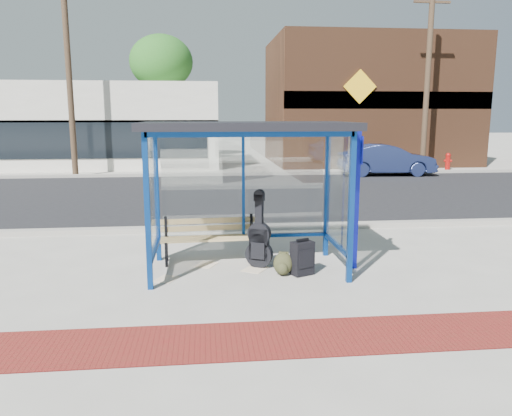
{
  "coord_description": "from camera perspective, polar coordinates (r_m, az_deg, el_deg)",
  "views": [
    {
      "loc": [
        -0.68,
        -7.89,
        2.53
      ],
      "look_at": [
        0.17,
        0.2,
        1.01
      ],
      "focal_mm": 35.0,
      "sensor_mm": 36.0,
      "label": 1
    }
  ],
  "objects": [
    {
      "name": "utility_pole_west",
      "position": [
        22.0,
        -20.59,
        14.06
      ],
      "size": [
        1.6,
        0.24,
        8.0
      ],
      "color": "#4C3826",
      "rests_on": "ground"
    },
    {
      "name": "storefront_brown",
      "position": [
        27.78,
        12.5,
        11.75
      ],
      "size": [
        10.0,
        7.08,
        6.4
      ],
      "color": "#59331E",
      "rests_on": "ground"
    },
    {
      "name": "far_sidewalk",
      "position": [
        23.04,
        -4.25,
        4.29
      ],
      "size": [
        60.0,
        4.0,
        0.01
      ],
      "primitive_type": "cube",
      "color": "#B2ADA0",
      "rests_on": "ground"
    },
    {
      "name": "ground",
      "position": [
        8.31,
        -1.0,
        -7.12
      ],
      "size": [
        120.0,
        120.0,
        0.0
      ],
      "primitive_type": "plane",
      "color": "#B2ADA0",
      "rests_on": "ground"
    },
    {
      "name": "curb_near",
      "position": [
        11.09,
        -2.31,
        -2.28
      ],
      "size": [
        60.0,
        0.25,
        0.12
      ],
      "primitive_type": "cube",
      "color": "gray",
      "rests_on": "ground"
    },
    {
      "name": "bus_shelter",
      "position": [
        8.0,
        -1.1,
        7.3
      ],
      "size": [
        3.3,
        1.8,
        2.42
      ],
      "color": "navy",
      "rests_on": "ground"
    },
    {
      "name": "storefront_white",
      "position": [
        27.19,
        -24.08,
        8.58
      ],
      "size": [
        18.0,
        6.04,
        4.0
      ],
      "color": "silver",
      "rests_on": "ground"
    },
    {
      "name": "newspaper_a",
      "position": [
        8.0,
        -10.21,
        -8.0
      ],
      "size": [
        0.43,
        0.47,
        0.01
      ],
      "primitive_type": "cube",
      "rotation": [
        0.0,
        0.0,
        1.11
      ],
      "color": "white",
      "rests_on": "ground"
    },
    {
      "name": "sign_post",
      "position": [
        8.3,
        11.56,
        2.08
      ],
      "size": [
        0.12,
        0.29,
        2.37
      ],
      "rotation": [
        0.0,
        0.0,
        -0.2
      ],
      "color": "#0D1598",
      "rests_on": "ground"
    },
    {
      "name": "tree_right",
      "position": [
        32.8,
        18.42,
        15.2
      ],
      "size": [
        3.6,
        3.6,
        7.03
      ],
      "color": "#4C3826",
      "rests_on": "ground"
    },
    {
      "name": "curb_far",
      "position": [
        21.15,
        -4.1,
        3.87
      ],
      "size": [
        60.0,
        0.25,
        0.12
      ],
      "primitive_type": "cube",
      "color": "gray",
      "rests_on": "ground"
    },
    {
      "name": "guitar_bag",
      "position": [
        8.35,
        0.37,
        -3.79
      ],
      "size": [
        0.47,
        0.31,
        1.25
      ],
      "rotation": [
        0.0,
        0.0,
        -0.43
      ],
      "color": "black",
      "rests_on": "ground"
    },
    {
      "name": "tree_mid",
      "position": [
        30.12,
        -10.78,
        16.0
      ],
      "size": [
        3.6,
        3.6,
        7.03
      ],
      "color": "#4C3826",
      "rests_on": "ground"
    },
    {
      "name": "newspaper_c",
      "position": [
        8.64,
        -5.69,
        -6.47
      ],
      "size": [
        0.44,
        0.47,
        0.01
      ],
      "primitive_type": "cube",
      "rotation": [
        0.0,
        0.0,
        1.11
      ],
      "color": "white",
      "rests_on": "ground"
    },
    {
      "name": "newspaper_b",
      "position": [
        8.36,
        -0.1,
        -7.0
      ],
      "size": [
        0.51,
        0.53,
        0.01
      ],
      "primitive_type": "cube",
      "rotation": [
        0.0,
        0.0,
        1.0
      ],
      "color": "white",
      "rests_on": "ground"
    },
    {
      "name": "utility_pole_east",
      "position": [
        23.44,
        19.02,
        13.91
      ],
      "size": [
        1.6,
        0.24,
        8.0
      ],
      "color": "#4C3826",
      "rests_on": "ground"
    },
    {
      "name": "brick_paver_strip",
      "position": [
        5.9,
        1.26,
        -14.75
      ],
      "size": [
        60.0,
        1.0,
        0.01
      ],
      "primitive_type": "cube",
      "color": "maroon",
      "rests_on": "ground"
    },
    {
      "name": "street_asphalt",
      "position": [
        16.1,
        -3.48,
        1.55
      ],
      "size": [
        60.0,
        10.0,
        0.0
      ],
      "primitive_type": "cube",
      "color": "black",
      "rests_on": "ground"
    },
    {
      "name": "parked_car",
      "position": [
        21.88,
        14.68,
        5.35
      ],
      "size": [
        4.04,
        1.59,
        1.31
      ],
      "primitive_type": "imported",
      "rotation": [
        0.0,
        0.0,
        1.52
      ],
      "color": "#1C264F",
      "rests_on": "ground"
    },
    {
      "name": "suitcase",
      "position": [
        8.04,
        5.32,
        -5.73
      ],
      "size": [
        0.4,
        0.34,
        0.6
      ],
      "rotation": [
        0.0,
        0.0,
        0.42
      ],
      "color": "black",
      "rests_on": "ground"
    },
    {
      "name": "bench",
      "position": [
        8.75,
        -5.31,
        -3.19
      ],
      "size": [
        1.71,
        0.5,
        0.8
      ],
      "rotation": [
        0.0,
        0.0,
        0.06
      ],
      "color": "black",
      "rests_on": "ground"
    },
    {
      "name": "backpack",
      "position": [
        8.04,
        3.1,
        -6.44
      ],
      "size": [
        0.36,
        0.34,
        0.37
      ],
      "rotation": [
        0.0,
        0.0,
        -0.27
      ],
      "color": "#2E2F1A",
      "rests_on": "ground"
    },
    {
      "name": "fire_hydrant",
      "position": [
        24.87,
        21.08,
        5.06
      ],
      "size": [
        0.36,
        0.24,
        0.8
      ],
      "rotation": [
        0.0,
        0.0,
        -0.28
      ],
      "color": "#9E0E0B",
      "rests_on": "ground"
    }
  ]
}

